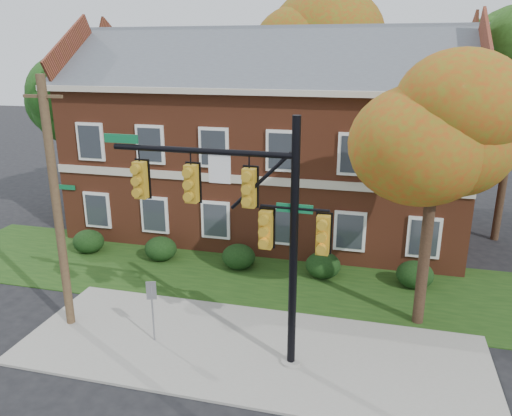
% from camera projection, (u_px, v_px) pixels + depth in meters
% --- Properties ---
extents(ground, '(120.00, 120.00, 0.00)m').
position_uv_depth(ground, '(240.00, 371.00, 14.14)').
color(ground, black).
rests_on(ground, ground).
extents(sidewalk, '(14.00, 5.00, 0.08)m').
position_uv_depth(sidewalk, '(249.00, 350.00, 15.05)').
color(sidewalk, gray).
rests_on(sidewalk, ground).
extents(grass_strip, '(30.00, 6.00, 0.04)m').
position_uv_depth(grass_strip, '(282.00, 280.00, 19.68)').
color(grass_strip, '#193811').
rests_on(grass_strip, ground).
extents(apartment_building, '(18.80, 8.80, 9.74)m').
position_uv_depth(apartment_building, '(268.00, 130.00, 24.16)').
color(apartment_building, brown).
rests_on(apartment_building, ground).
extents(hedge_far_left, '(1.40, 1.26, 1.05)m').
position_uv_depth(hedge_far_left, '(88.00, 241.00, 22.30)').
color(hedge_far_left, black).
rests_on(hedge_far_left, ground).
extents(hedge_left, '(1.40, 1.26, 1.05)m').
position_uv_depth(hedge_left, '(161.00, 249.00, 21.47)').
color(hedge_left, black).
rests_on(hedge_left, ground).
extents(hedge_center, '(1.40, 1.26, 1.05)m').
position_uv_depth(hedge_center, '(239.00, 257.00, 20.65)').
color(hedge_center, black).
rests_on(hedge_center, ground).
extents(hedge_right, '(1.40, 1.26, 1.05)m').
position_uv_depth(hedge_right, '(323.00, 265.00, 19.82)').
color(hedge_right, black).
rests_on(hedge_right, ground).
extents(hedge_far_right, '(1.40, 1.26, 1.05)m').
position_uv_depth(hedge_far_right, '(415.00, 275.00, 18.99)').
color(hedge_far_right, black).
rests_on(hedge_far_right, ground).
extents(tree_near_right, '(4.50, 4.25, 8.58)m').
position_uv_depth(tree_near_right, '(448.00, 123.00, 14.47)').
color(tree_near_right, black).
rests_on(tree_near_right, ground).
extents(tree_left_rear, '(5.40, 5.10, 8.88)m').
position_uv_depth(tree_left_rear, '(74.00, 93.00, 24.92)').
color(tree_left_rear, black).
rests_on(tree_left_rear, ground).
extents(tree_far_rear, '(6.84, 6.46, 11.52)m').
position_uv_depth(tree_far_rear, '(320.00, 48.00, 29.93)').
color(tree_far_rear, black).
rests_on(tree_far_rear, ground).
extents(traffic_signal, '(6.41, 0.57, 7.15)m').
position_uv_depth(traffic_signal, '(247.00, 216.00, 13.37)').
color(traffic_signal, gray).
rests_on(traffic_signal, ground).
extents(utility_pole, '(1.25, 0.27, 8.04)m').
position_uv_depth(utility_pole, '(57.00, 207.00, 15.32)').
color(utility_pole, '#453020').
rests_on(utility_pole, ground).
extents(sign_post, '(0.30, 0.13, 2.07)m').
position_uv_depth(sign_post, '(152.00, 302.00, 15.10)').
color(sign_post, slate).
rests_on(sign_post, ground).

